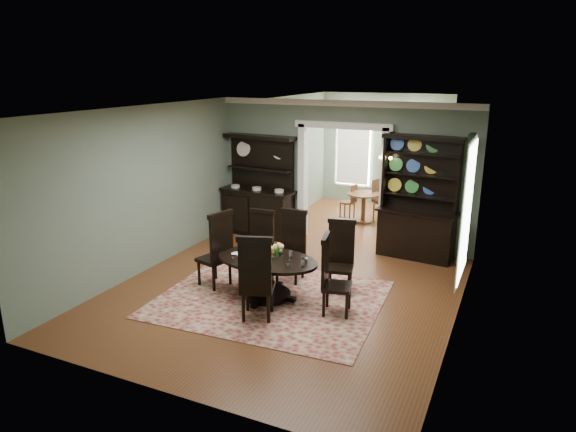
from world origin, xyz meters
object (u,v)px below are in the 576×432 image
at_px(sideboard, 259,200).
at_px(welsh_dresser, 418,214).
at_px(parlor_table, 363,203).
at_px(dining_table, 267,270).

distance_m(sideboard, welsh_dresser, 3.51).
xyz_separation_m(welsh_dresser, parlor_table, (-1.63, 1.84, -0.39)).
xyz_separation_m(dining_table, welsh_dresser, (1.82, 2.94, 0.40)).
height_order(dining_table, welsh_dresser, welsh_dresser).
height_order(welsh_dresser, parlor_table, welsh_dresser).
bearing_deg(parlor_table, dining_table, -92.25).
height_order(dining_table, parlor_table, parlor_table).
distance_m(dining_table, parlor_table, 4.79).
relative_size(dining_table, welsh_dresser, 0.73).
xyz_separation_m(sideboard, parlor_table, (1.88, 1.84, -0.30)).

